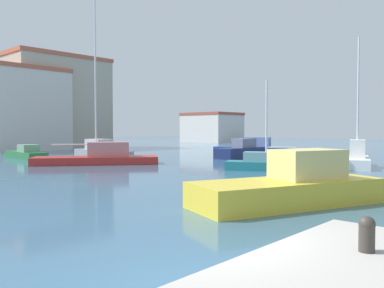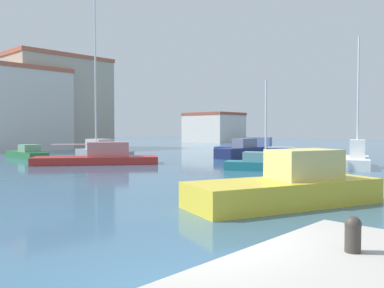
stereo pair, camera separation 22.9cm
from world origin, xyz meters
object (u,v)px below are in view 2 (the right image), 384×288
Objects in this scene: sailboat_red_inner_mooring at (100,156)px; sailboat_teal_behind_lamppost at (264,163)px; motorboat_green_distant_east at (27,153)px; motorboat_blue_near_pier at (254,147)px; sailboat_white_center_channel at (357,158)px; mooring_bollard at (353,233)px; motorboat_yellow_far_left at (288,186)px; motorboat_navy_distant_north at (242,151)px; motorboat_grey_outer_mooring at (102,151)px.

sailboat_teal_behind_lamppost is (4.41, -11.35, -0.14)m from sailboat_red_inner_mooring.
motorboat_blue_near_pier reaches higher than motorboat_green_distant_east.
sailboat_teal_behind_lamppost is (-5.95, 3.42, -0.19)m from sailboat_white_center_channel.
motorboat_yellow_far_left reaches higher than mooring_bollard.
motorboat_navy_distant_north is at bearing 40.26° from motorboat_yellow_far_left.
motorboat_blue_near_pier is (21.30, -9.56, 0.14)m from motorboat_green_distant_east.
motorboat_yellow_far_left is 11.36m from sailboat_teal_behind_lamppost.
motorboat_blue_near_pier is (10.08, 15.29, -0.08)m from sailboat_white_center_channel.
motorboat_blue_near_pier is at bearing -24.17° from motorboat_green_distant_east.
sailboat_teal_behind_lamppost reaches higher than motorboat_navy_distant_north.
sailboat_red_inner_mooring is at bearing -85.10° from motorboat_green_distant_east.
mooring_bollard is 23.47m from sailboat_white_center_channel.
sailboat_white_center_channel is 18.31m from motorboat_blue_near_pier.
sailboat_teal_behind_lamppost is at bearing -89.41° from motorboat_grey_outer_mooring.
motorboat_navy_distant_north is at bearing -151.99° from motorboat_blue_near_pier.
mooring_bollard is 0.08× the size of motorboat_green_distant_east.
sailboat_red_inner_mooring is 7.34m from motorboat_grey_outer_mooring.
motorboat_grey_outer_mooring is (-16.21, 5.48, 0.03)m from motorboat_blue_near_pier.
sailboat_white_center_channel is 27.27m from motorboat_green_distant_east.
mooring_bollard reaches higher than motorboat_green_distant_east.
motorboat_yellow_far_left is 1.24× the size of motorboat_green_distant_east.
motorboat_green_distant_east is (-11.22, 24.85, -0.22)m from sailboat_white_center_channel.
mooring_bollard is 34.94m from motorboat_green_distant_east.
motorboat_navy_distant_north is 0.70× the size of motorboat_blue_near_pier.
sailboat_teal_behind_lamppost is at bearing -68.77° from sailboat_red_inner_mooring.
motorboat_grey_outer_mooring is (-8.37, 9.65, -0.04)m from motorboat_navy_distant_north.
sailboat_red_inner_mooring is at bearing -178.55° from motorboat_blue_near_pier.
motorboat_navy_distant_north is 0.45× the size of sailboat_red_inner_mooring.
motorboat_navy_distant_north is at bearing -49.06° from motorboat_grey_outer_mooring.
sailboat_white_center_channel is at bearing -123.40° from motorboat_blue_near_pier.
motorboat_yellow_far_left is at bearing -97.56° from motorboat_green_distant_east.
sailboat_white_center_channel reaches higher than sailboat_teal_behind_lamppost.
motorboat_blue_near_pier is at bearing 36.53° from mooring_bollard.
sailboat_white_center_channel is 6.87m from sailboat_teal_behind_lamppost.
sailboat_white_center_channel is (21.91, 8.41, -0.60)m from mooring_bollard.
motorboat_blue_near_pier reaches higher than mooring_bollard.
motorboat_yellow_far_left is 18.82m from sailboat_red_inner_mooring.
sailboat_white_center_channel is 1.21× the size of motorboat_yellow_far_left.
sailboat_teal_behind_lamppost reaches higher than mooring_bollard.
motorboat_blue_near_pier is at bearing 36.81° from motorboat_yellow_far_left.
motorboat_blue_near_pier reaches higher than motorboat_grey_outer_mooring.
motorboat_yellow_far_left is 31.30m from motorboat_blue_near_pier.
motorboat_blue_near_pier is 1.50× the size of sailboat_teal_behind_lamppost.
motorboat_yellow_far_left is at bearing -142.66° from sailboat_teal_behind_lamppost.
motorboat_grey_outer_mooring is at bearing 161.32° from motorboat_blue_near_pier.
motorboat_grey_outer_mooring is (5.09, -4.08, 0.16)m from motorboat_green_distant_east.
sailboat_teal_behind_lamppost is (9.03, 6.89, -0.18)m from motorboat_yellow_far_left.
motorboat_green_distant_east is 6.53m from motorboat_grey_outer_mooring.
sailboat_red_inner_mooring is 2.34× the size of sailboat_teal_behind_lamppost.
motorboat_yellow_far_left reaches higher than motorboat_navy_distant_north.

